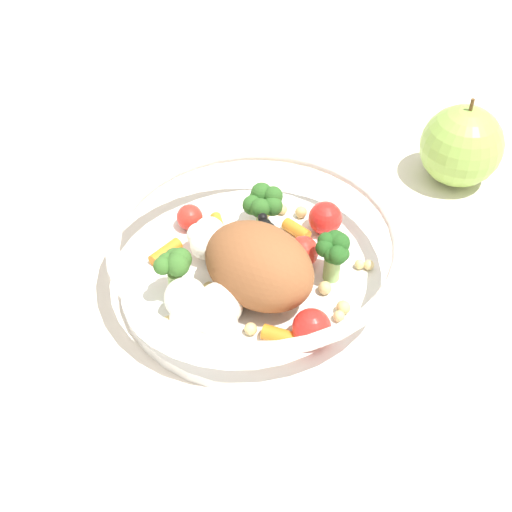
% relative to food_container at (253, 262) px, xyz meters
% --- Properties ---
extents(ground_plane, '(2.40, 2.40, 0.00)m').
position_rel_food_container_xyz_m(ground_plane, '(-0.01, -0.01, -0.03)').
color(ground_plane, silver).
extents(food_container, '(0.25, 0.25, 0.08)m').
position_rel_food_container_xyz_m(food_container, '(0.00, 0.00, 0.00)').
color(food_container, white).
rests_on(food_container, ground_plane).
extents(loose_apple, '(0.08, 0.08, 0.09)m').
position_rel_food_container_xyz_m(loose_apple, '(0.17, -0.20, 0.01)').
color(loose_apple, '#8CB74C').
rests_on(loose_apple, ground_plane).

